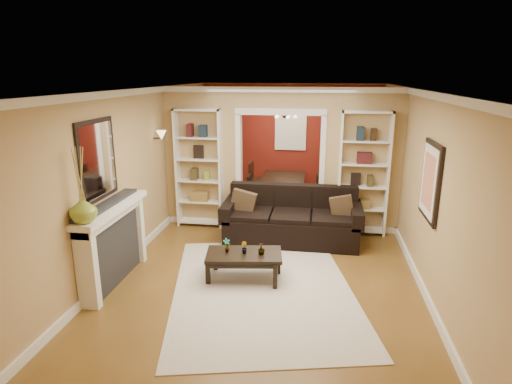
% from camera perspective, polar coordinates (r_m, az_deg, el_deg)
% --- Properties ---
extents(floor, '(8.00, 8.00, 0.00)m').
position_cam_1_polar(floor, '(7.44, 2.17, -7.68)').
color(floor, brown).
rests_on(floor, ground).
extents(ceiling, '(8.00, 8.00, 0.00)m').
position_cam_1_polar(ceiling, '(6.84, 2.41, 13.58)').
color(ceiling, white).
rests_on(ceiling, ground).
extents(wall_back, '(8.00, 0.00, 8.00)m').
position_cam_1_polar(wall_back, '(10.94, 4.63, 7.17)').
color(wall_back, tan).
rests_on(wall_back, ground).
extents(wall_front, '(8.00, 0.00, 8.00)m').
position_cam_1_polar(wall_front, '(3.30, -5.66, -13.21)').
color(wall_front, tan).
rests_on(wall_front, ground).
extents(wall_left, '(0.00, 8.00, 8.00)m').
position_cam_1_polar(wall_left, '(7.60, -14.86, 2.99)').
color(wall_left, tan).
rests_on(wall_left, ground).
extents(wall_right, '(0.00, 8.00, 8.00)m').
position_cam_1_polar(wall_right, '(7.14, 20.54, 1.73)').
color(wall_right, tan).
rests_on(wall_right, ground).
extents(partition_wall, '(4.50, 0.15, 2.70)m').
position_cam_1_polar(partition_wall, '(8.19, 3.22, 4.37)').
color(partition_wall, tan).
rests_on(partition_wall, floor).
extents(red_back_panel, '(4.44, 0.04, 2.64)m').
position_cam_1_polar(red_back_panel, '(10.92, 4.62, 7.00)').
color(red_back_panel, maroon).
rests_on(red_back_panel, floor).
extents(dining_window, '(0.78, 0.03, 0.98)m').
position_cam_1_polar(dining_window, '(10.84, 4.63, 8.17)').
color(dining_window, '#8CA5CC').
rests_on(dining_window, wall_back).
extents(area_rug, '(3.16, 3.90, 0.01)m').
position_cam_1_polar(area_rug, '(6.18, 0.90, -12.76)').
color(area_rug, beige).
rests_on(area_rug, floor).
extents(sofa, '(2.45, 1.06, 0.96)m').
position_cam_1_polar(sofa, '(7.67, 4.76, -3.18)').
color(sofa, black).
rests_on(sofa, floor).
extents(pillow_left, '(0.44, 0.16, 0.43)m').
position_cam_1_polar(pillow_left, '(7.69, -1.69, -1.49)').
color(pillow_left, brown).
rests_on(pillow_left, sofa).
extents(pillow_right, '(0.39, 0.13, 0.38)m').
position_cam_1_polar(pillow_right, '(7.59, 11.35, -2.21)').
color(pillow_right, brown).
rests_on(pillow_right, sofa).
extents(coffee_table, '(1.16, 0.74, 0.41)m').
position_cam_1_polar(coffee_table, '(6.36, -1.60, -9.85)').
color(coffee_table, black).
rests_on(coffee_table, floor).
extents(plant_left, '(0.13, 0.13, 0.21)m').
position_cam_1_polar(plant_left, '(6.28, -3.92, -7.11)').
color(plant_left, '#336626').
rests_on(plant_left, coffee_table).
extents(plant_center, '(0.12, 0.12, 0.17)m').
position_cam_1_polar(plant_center, '(6.24, -1.62, -7.42)').
color(plant_center, '#336626').
rests_on(plant_center, coffee_table).
extents(plant_right, '(0.13, 0.13, 0.18)m').
position_cam_1_polar(plant_right, '(6.20, 0.71, -7.54)').
color(plant_right, '#336626').
rests_on(plant_right, coffee_table).
extents(bookshelf_left, '(0.90, 0.30, 2.30)m').
position_cam_1_polar(bookshelf_left, '(8.35, -7.58, 3.08)').
color(bookshelf_left, white).
rests_on(bookshelf_left, floor).
extents(bookshelf_right, '(0.90, 0.30, 2.30)m').
position_cam_1_polar(bookshelf_right, '(8.07, 14.11, 2.30)').
color(bookshelf_right, white).
rests_on(bookshelf_right, floor).
extents(fireplace, '(0.32, 1.70, 1.16)m').
position_cam_1_polar(fireplace, '(6.45, -18.28, -6.67)').
color(fireplace, white).
rests_on(fireplace, floor).
extents(vase, '(0.40, 0.40, 0.34)m').
position_cam_1_polar(vase, '(5.63, -22.06, -2.14)').
color(vase, olive).
rests_on(vase, fireplace).
extents(mirror, '(0.03, 0.95, 1.10)m').
position_cam_1_polar(mirror, '(6.18, -20.40, 4.00)').
color(mirror, silver).
rests_on(mirror, wall_left).
extents(wall_sconce, '(0.18, 0.18, 0.22)m').
position_cam_1_polar(wall_sconce, '(7.98, -12.88, 7.20)').
color(wall_sconce, '#FFE0A5').
rests_on(wall_sconce, wall_left).
extents(framed_art, '(0.04, 0.85, 1.05)m').
position_cam_1_polar(framed_art, '(6.14, 22.16, 1.36)').
color(framed_art, black).
rests_on(framed_art, wall_right).
extents(dining_table, '(1.78, 0.99, 0.63)m').
position_cam_1_polar(dining_table, '(9.82, 3.72, 0.03)').
color(dining_table, black).
rests_on(dining_table, floor).
extents(dining_chair_nw, '(0.49, 0.49, 0.77)m').
position_cam_1_polar(dining_chair_nw, '(9.57, 0.29, 0.10)').
color(dining_chair_nw, black).
rests_on(dining_chair_nw, floor).
extents(dining_chair_ne, '(0.47, 0.47, 0.85)m').
position_cam_1_polar(dining_chair_ne, '(9.47, 6.89, 0.06)').
color(dining_chair_ne, black).
rests_on(dining_chair_ne, floor).
extents(dining_chair_sw, '(0.56, 0.56, 0.95)m').
position_cam_1_polar(dining_chair_sw, '(10.12, 0.78, 1.48)').
color(dining_chair_sw, black).
rests_on(dining_chair_sw, floor).
extents(dining_chair_se, '(0.45, 0.45, 0.75)m').
position_cam_1_polar(dining_chair_se, '(10.06, 7.00, 0.70)').
color(dining_chair_se, black).
rests_on(dining_chair_se, floor).
extents(chandelier, '(0.50, 0.50, 0.30)m').
position_cam_1_polar(chandelier, '(9.57, 4.15, 10.03)').
color(chandelier, '#39281A').
rests_on(chandelier, ceiling).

